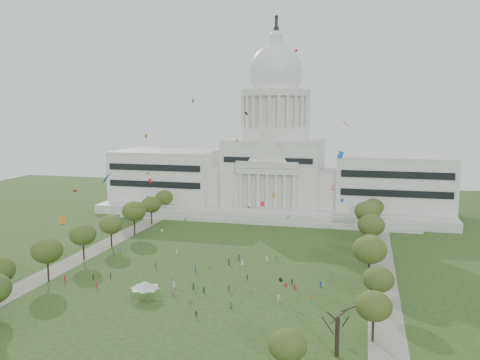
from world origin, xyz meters
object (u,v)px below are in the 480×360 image
Objects in this scene: capitol at (275,164)px; event_tent at (145,284)px; person_0 at (321,284)px; big_bare_tree at (338,314)px.

capitol is 123.50m from event_tent.
event_tent reaches higher than person_0.
person_0 is (43.47, 18.87, -2.65)m from event_tent.
person_0 is (-6.60, 39.01, -7.85)m from big_bare_tree.
capitol is 12.50× the size of big_bare_tree.
big_bare_tree is 1.33× the size of event_tent.
capitol is 16.69× the size of event_tent.
big_bare_tree is at bearing -21.91° from event_tent.
capitol is 96.65× the size of person_0.
big_bare_tree reaches higher than event_tent.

